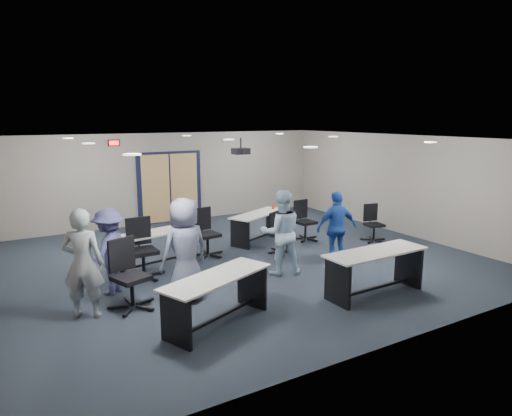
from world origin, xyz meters
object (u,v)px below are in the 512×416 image
chair_back_d (306,221)px  person_back (110,251)px  person_plaid (185,250)px  person_navy (337,228)px  chair_back_b (207,233)px  chair_back_c (281,233)px  chair_back_a (143,249)px  chair_loose_left (131,275)px  person_gray (83,263)px  person_lightblue (281,232)px  table_back_right (259,222)px  chair_loose_right (374,223)px  table_front_right (375,265)px  table_back_left (153,243)px  table_front_left (217,291)px

chair_back_d → person_back: 5.37m
person_plaid → person_navy: 3.63m
chair_back_b → chair_back_d: bearing=-7.0°
chair_back_c → person_back: person_back is taller
chair_back_a → chair_loose_left: (-0.61, -1.37, -0.01)m
chair_back_d → person_back: (-5.24, -1.15, 0.27)m
chair_back_c → person_navy: (0.60, -1.25, 0.32)m
person_gray → person_back: (0.60, 0.83, -0.11)m
chair_back_b → person_lightblue: 2.04m
chair_loose_left → person_lightblue: size_ratio=0.68×
chair_back_b → chair_back_d: (2.79, -0.01, -0.04)m
table_back_right → chair_loose_right: chair_loose_right is taller
table_front_right → chair_back_b: chair_back_b is taller
table_front_right → person_plaid: 3.40m
person_gray → chair_back_c: bearing=-135.6°
chair_back_d → person_lightblue: person_lightblue is taller
table_back_left → chair_back_d: 4.11m
table_back_right → person_back: 4.49m
table_front_right → person_lightblue: size_ratio=1.16×
chair_back_c → person_plaid: size_ratio=0.53×
chair_back_b → person_plaid: person_plaid is taller
chair_back_b → chair_loose_right: size_ratio=1.16×
person_gray → person_lightblue: bearing=-149.6°
person_plaid → chair_back_c: bearing=-162.8°
table_front_right → chair_loose_left: chair_loose_left is taller
chair_back_a → person_back: bearing=-147.9°
table_back_left → chair_loose_left: size_ratio=1.67×
table_front_right → person_gray: bearing=159.2°
table_front_right → table_back_right: bearing=88.0°
table_back_left → chair_loose_left: 2.17m
table_front_left → chair_loose_left: 1.59m
chair_back_a → chair_back_d: size_ratio=1.15×
table_back_right → person_navy: bearing=-102.7°
chair_back_d → person_navy: (-0.57, -1.89, 0.28)m
person_back → chair_back_c: bearing=149.5°
table_back_right → person_lightblue: size_ratio=1.09×
chair_loose_right → person_back: size_ratio=0.61×
table_front_left → person_navy: (3.55, 1.40, 0.27)m
chair_back_d → chair_back_c: bearing=-154.9°
table_front_right → chair_loose_left: size_ratio=1.72×
table_back_right → person_plaid: size_ratio=1.03×
chair_back_b → chair_back_d: chair_back_b is taller
person_lightblue → person_navy: (1.42, -0.05, -0.07)m
table_back_left → person_lightblue: person_lightblue is taller
table_front_right → person_back: size_ratio=1.28×
chair_back_b → chair_loose_right: bearing=-20.2°
table_back_left → chair_back_a: chair_back_a is taller
chair_back_d → person_gray: person_gray is taller
chair_back_b → person_lightblue: size_ratio=0.64×
person_gray → chair_back_d: bearing=-132.9°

